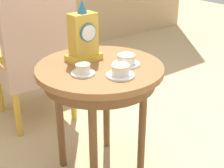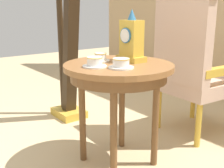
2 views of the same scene
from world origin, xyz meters
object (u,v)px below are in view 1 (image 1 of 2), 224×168
side_table (100,80)px  teacup_left (83,70)px  teacup_right (120,71)px  teacup_center (127,60)px  armchair (35,48)px  mantel_clock (83,37)px  window_bench (25,48)px

side_table → teacup_left: (-0.14, -0.04, 0.11)m
teacup_left → teacup_right: bearing=-45.8°
teacup_center → armchair: bearing=99.6°
teacup_left → mantel_clock: 0.23m
armchair → window_bench: bearing=70.9°
teacup_right → teacup_center: 0.16m
side_table → teacup_center: bearing=-34.7°
armchair → side_table: bearing=-88.4°
side_table → mantel_clock: (-0.02, 0.12, 0.22)m
teacup_right → armchair: 0.94m
teacup_left → teacup_center: bearing=-8.9°
teacup_center → window_bench: size_ratio=0.16×
teacup_right → teacup_center: size_ratio=0.97×
teacup_left → armchair: (0.11, 0.80, -0.12)m
teacup_left → armchair: 0.82m
teacup_center → teacup_right: bearing=-141.9°
teacup_center → armchair: size_ratio=0.13×
mantel_clock → teacup_left: bearing=-125.1°
teacup_right → mantel_clock: size_ratio=0.43×
mantel_clock → teacup_right: bearing=-86.7°
side_table → window_bench: bearing=79.0°
teacup_center → teacup_left: bearing=171.1°
teacup_left → teacup_center: teacup_center is taller
teacup_right → teacup_center: bearing=38.1°
mantel_clock → armchair: 0.68m
armchair → teacup_right: bearing=-88.8°
teacup_left → mantel_clock: mantel_clock is taller
teacup_right → side_table: bearing=89.3°
window_bench → teacup_left: bearing=-104.6°
teacup_right → armchair: armchair is taller
teacup_left → mantel_clock: size_ratio=0.37×
teacup_center → armchair: 0.86m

